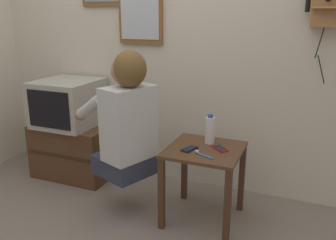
# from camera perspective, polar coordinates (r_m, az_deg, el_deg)

# --- Properties ---
(ground_plane) EXTENTS (14.00, 14.00, 0.00)m
(ground_plane) POSITION_cam_1_polar(r_m,az_deg,el_deg) (2.51, -9.76, -18.01)
(ground_plane) COLOR slate
(wall_back) EXTENTS (6.80, 0.05, 2.55)m
(wall_back) POSITION_cam_1_polar(r_m,az_deg,el_deg) (2.98, -0.24, 13.91)
(wall_back) COLOR beige
(wall_back) RESTS_ON ground_plane
(side_table) EXTENTS (0.50, 0.50, 0.54)m
(side_table) POSITION_cam_1_polar(r_m,az_deg,el_deg) (2.48, 5.82, -6.97)
(side_table) COLOR #51331E
(side_table) RESTS_ON ground_plane
(person) EXTENTS (0.60, 0.52, 0.89)m
(person) POSITION_cam_1_polar(r_m,az_deg,el_deg) (2.45, -6.69, 0.40)
(person) COLOR #2D3347
(person) RESTS_ON ground_plane
(tv_stand) EXTENTS (0.69, 0.46, 0.48)m
(tv_stand) POSITION_cam_1_polar(r_m,az_deg,el_deg) (3.33, -14.63, -4.60)
(tv_stand) COLOR #51331E
(tv_stand) RESTS_ON ground_plane
(television) EXTENTS (0.50, 0.51, 0.40)m
(television) POSITION_cam_1_polar(r_m,az_deg,el_deg) (3.21, -15.69, 2.68)
(television) COLOR #ADA89E
(television) RESTS_ON tv_stand
(wall_phone_antique) EXTENTS (0.23, 0.19, 0.73)m
(wall_phone_antique) POSITION_cam_1_polar(r_m,az_deg,el_deg) (2.66, 24.23, 16.95)
(wall_phone_antique) COLOR #9E6B3D
(cell_phone_held) EXTENTS (0.10, 0.14, 0.01)m
(cell_phone_held) POSITION_cam_1_polar(r_m,az_deg,el_deg) (2.41, 3.48, -4.62)
(cell_phone_held) COLOR black
(cell_phone_held) RESTS_ON side_table
(cell_phone_spare) EXTENTS (0.13, 0.13, 0.01)m
(cell_phone_spare) POSITION_cam_1_polar(r_m,az_deg,el_deg) (2.44, 8.33, -4.51)
(cell_phone_spare) COLOR maroon
(cell_phone_spare) RESTS_ON side_table
(water_bottle) EXTENTS (0.07, 0.07, 0.21)m
(water_bottle) POSITION_cam_1_polar(r_m,az_deg,el_deg) (2.51, 6.74, -1.60)
(water_bottle) COLOR silver
(water_bottle) RESTS_ON side_table
(toothbrush) EXTENTS (0.14, 0.07, 0.02)m
(toothbrush) POSITION_cam_1_polar(r_m,az_deg,el_deg) (2.31, 5.57, -5.56)
(toothbrush) COLOR #338CD8
(toothbrush) RESTS_ON side_table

